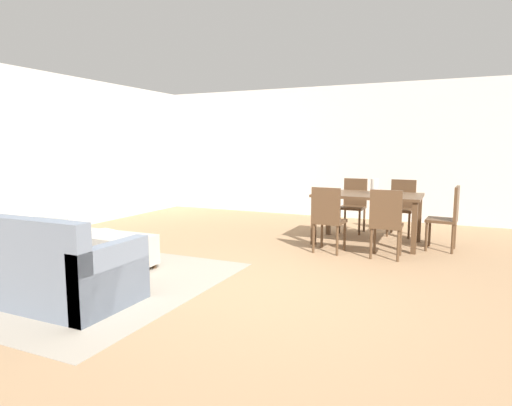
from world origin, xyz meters
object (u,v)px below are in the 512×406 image
object	(u,v)px
dining_table	(368,200)
dining_chair_near_right	(386,220)
dining_chair_head_east	(448,214)
book_on_ottoman	(104,231)
dining_chair_far_right	(402,204)
couch	(30,268)
vase_centerpiece	(375,186)
ottoman_table	(106,249)
dining_chair_near_left	(328,216)
dining_chair_far_left	(354,202)

from	to	relation	value
dining_table	dining_chair_near_right	bearing A→B (deg)	-65.18
dining_chair_head_east	book_on_ottoman	world-z (taller)	dining_chair_head_east
dining_chair_far_right	couch	bearing A→B (deg)	-122.12
dining_chair_near_right	dining_chair_far_right	world-z (taller)	same
dining_chair_far_right	vase_centerpiece	bearing A→B (deg)	-110.24
dining_chair_far_right	ottoman_table	bearing A→B (deg)	-130.22
couch	dining_table	distance (m)	4.60
dining_chair_head_east	book_on_ottoman	distance (m)	4.64
ottoman_table	dining_chair_near_right	distance (m)	3.55
dining_chair_far_right	book_on_ottoman	xyz separation A→B (m)	(-3.11, -3.52, -0.09)
book_on_ottoman	dining_chair_near_right	bearing A→B (deg)	29.90
dining_table	dining_chair_near_left	distance (m)	0.95
vase_centerpiece	book_on_ottoman	distance (m)	3.89
couch	book_on_ottoman	size ratio (longest dim) A/B	8.14
dining_table	vase_centerpiece	bearing A→B (deg)	15.29
dining_chair_far_left	dining_chair_head_east	bearing A→B (deg)	-29.24
ottoman_table	dining_chair_near_left	size ratio (longest dim) A/B	1.30
ottoman_table	vase_centerpiece	distance (m)	3.90
dining_chair_head_east	book_on_ottoman	bearing A→B (deg)	-145.69
ottoman_table	dining_chair_head_east	bearing A→B (deg)	35.56
couch	dining_chair_far_left	bearing A→B (deg)	65.01
dining_chair_far_right	book_on_ottoman	size ratio (longest dim) A/B	3.54
vase_centerpiece	book_on_ottoman	bearing A→B (deg)	-136.42
dining_table	dining_chair_far_left	xyz separation A→B (m)	(-0.38, 0.82, -0.15)
dining_chair_near_left	vase_centerpiece	bearing A→B (deg)	61.76
couch	dining_chair_near_right	size ratio (longest dim) A/B	2.30
dining_chair_near_right	vase_centerpiece	world-z (taller)	vase_centerpiece
couch	vase_centerpiece	world-z (taller)	vase_centerpiece
couch	dining_chair_near_left	world-z (taller)	dining_chair_near_left
vase_centerpiece	ottoman_table	bearing A→B (deg)	-134.86
dining_chair_near_right	book_on_ottoman	xyz separation A→B (m)	(-3.10, -1.78, -0.09)
vase_centerpiece	couch	bearing A→B (deg)	-124.44
dining_chair_far_left	vase_centerpiece	distance (m)	0.99
ottoman_table	dining_table	world-z (taller)	dining_table
dining_chair_near_left	dining_chair_far_left	world-z (taller)	same
dining_chair_near_right	dining_chair_near_left	bearing A→B (deg)	-179.81
vase_centerpiece	dining_chair_far_right	bearing A→B (deg)	69.76
dining_chair_near_right	dining_chair_far_right	distance (m)	1.73
ottoman_table	book_on_ottoman	size ratio (longest dim) A/B	4.59
couch	book_on_ottoman	bearing A→B (deg)	98.09
ottoman_table	dining_chair_near_right	world-z (taller)	dining_chair_near_right
dining_chair_near_left	dining_chair_far_left	xyz separation A→B (m)	(0.00, 1.68, 0.00)
dining_table	dining_chair_near_right	xyz separation A→B (m)	(0.40, -0.85, -0.15)
dining_chair_far_left	couch	bearing A→B (deg)	-114.99
book_on_ottoman	couch	bearing A→B (deg)	-81.91
dining_chair_near_left	ottoman_table	bearing A→B (deg)	-140.52
dining_chair_near_right	dining_chair_far_right	bearing A→B (deg)	89.65
dining_chair_head_east	couch	bearing A→B (deg)	-134.05
dining_table	dining_chair_head_east	xyz separation A→B (m)	(1.13, -0.02, -0.15)
dining_chair_near_left	dining_chair_head_east	size ratio (longest dim) A/B	1.00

